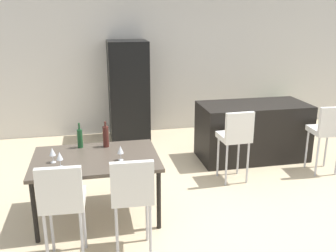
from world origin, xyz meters
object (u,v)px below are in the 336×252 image
object	(u,v)px
wine_bottle_end	(80,138)
refrigerator	(128,91)
kitchen_island	(252,131)
dining_chair_near	(62,198)
wine_glass_left	(52,152)
wine_glass_middle	(120,150)
bar_chair_middle	(327,129)
bar_chair_left	(236,135)
wine_bottle_inner	(106,136)
dining_table	(96,162)
wine_glass_right	(60,156)
dining_chair_far	(132,192)
potted_plant	(281,112)

from	to	relation	value
wine_bottle_end	refrigerator	xyz separation A→B (m)	(0.85, 2.42, 0.06)
kitchen_island	dining_chair_near	bearing A→B (deg)	-142.56
wine_glass_left	wine_glass_middle	distance (m)	0.74
bar_chair_middle	wine_glass_middle	size ratio (longest dim) A/B	6.03
bar_chair_left	wine_glass_left	size ratio (longest dim) A/B	6.03
dining_chair_near	wine_bottle_inner	distance (m)	1.29
wine_bottle_end	wine_bottle_inner	size ratio (longest dim) A/B	0.97
bar_chair_left	wine_glass_left	world-z (taller)	bar_chair_left
dining_chair_near	wine_glass_left	distance (m)	0.83
dining_table	wine_bottle_inner	xyz separation A→B (m)	(0.14, 0.33, 0.20)
dining_table	wine_glass_left	size ratio (longest dim) A/B	8.21
bar_chair_middle	refrigerator	xyz separation A→B (m)	(-2.67, 2.25, 0.22)
bar_chair_left	bar_chair_middle	distance (m)	1.42
wine_glass_middle	wine_glass_right	bearing A→B (deg)	-175.00
dining_chair_far	refrigerator	distance (m)	3.67
dining_table	wine_glass_middle	world-z (taller)	wine_glass_middle
refrigerator	kitchen_island	bearing A→B (deg)	-37.80
bar_chair_middle	wine_glass_left	world-z (taller)	bar_chair_middle
bar_chair_middle	refrigerator	distance (m)	3.50
dining_table	dining_chair_far	bearing A→B (deg)	-69.63
wine_bottle_inner	potted_plant	distance (m)	4.48
dining_chair_far	dining_table	bearing A→B (deg)	110.37
bar_chair_middle	potted_plant	size ratio (longest dim) A/B	1.79
bar_chair_middle	refrigerator	bearing A→B (deg)	139.88
dining_chair_far	potted_plant	size ratio (longest dim) A/B	1.79
dining_chair_far	wine_bottle_inner	size ratio (longest dim) A/B	3.26
refrigerator	wine_bottle_inner	bearing A→B (deg)	-102.41
kitchen_island	wine_glass_right	bearing A→B (deg)	-152.11
wine_glass_middle	dining_chair_near	bearing A→B (deg)	-130.24
dining_chair_near	potted_plant	size ratio (longest dim) A/B	1.79
dining_table	wine_bottle_end	world-z (taller)	wine_bottle_end
dining_chair_near	wine_glass_right	size ratio (longest dim) A/B	6.03
wine_bottle_inner	wine_glass_right	world-z (taller)	wine_bottle_inner
dining_table	wine_glass_right	size ratio (longest dim) A/B	8.21
kitchen_island	refrigerator	bearing A→B (deg)	142.20
kitchen_island	bar_chair_left	distance (m)	1.04
wine_glass_left	wine_bottle_end	bearing A→B (deg)	55.82
bar_chair_middle	potted_plant	xyz separation A→B (m)	(0.50, 2.24, -0.36)
bar_chair_left	wine_glass_right	world-z (taller)	bar_chair_left
potted_plant	wine_glass_right	bearing A→B (deg)	-144.74
wine_bottle_inner	bar_chair_middle	bearing A→B (deg)	3.81
dining_chair_far	wine_glass_right	distance (m)	0.97
kitchen_island	bar_chair_middle	distance (m)	1.16
bar_chair_left	wine_glass_middle	distance (m)	1.80
wine_bottle_end	wine_glass_right	xyz separation A→B (m)	(-0.20, -0.57, 0.00)
dining_chair_far	wine_glass_middle	size ratio (longest dim) A/B	6.03
dining_table	wine_glass_right	xyz separation A→B (m)	(-0.38, -0.21, 0.18)
wine_glass_middle	potted_plant	bearing A→B (deg)	39.36
bar_chair_middle	wine_glass_right	world-z (taller)	bar_chair_middle
dining_chair_near	wine_glass_left	world-z (taller)	dining_chair_near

